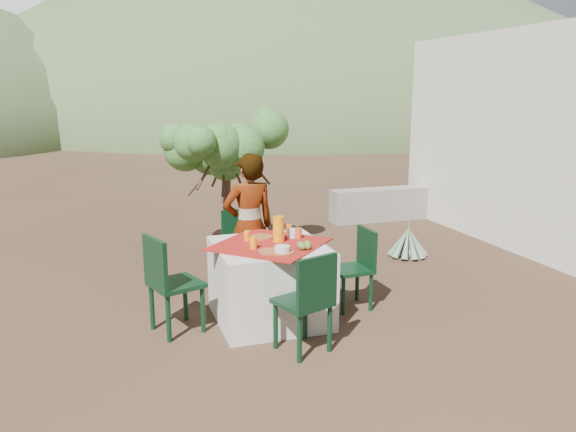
# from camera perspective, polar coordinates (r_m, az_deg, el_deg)

# --- Properties ---
(ground) EXTENTS (160.00, 160.00, 0.00)m
(ground) POSITION_cam_1_polar(r_m,az_deg,el_deg) (5.64, -3.90, -10.16)
(ground) COLOR #311E16
(ground) RESTS_ON ground
(table) EXTENTS (1.30, 1.30, 0.76)m
(table) POSITION_cam_1_polar(r_m,az_deg,el_deg) (5.44, -1.86, -6.70)
(table) COLOR beige
(table) RESTS_ON ground
(chair_far) EXTENTS (0.41, 0.41, 0.86)m
(chair_far) POSITION_cam_1_polar(r_m,az_deg,el_deg) (6.41, -4.78, -2.85)
(chair_far) COLOR black
(chair_far) RESTS_ON ground
(chair_near) EXTENTS (0.52, 0.52, 0.88)m
(chair_near) POSITION_cam_1_polar(r_m,az_deg,el_deg) (4.72, 2.08, -8.39)
(chair_near) COLOR black
(chair_near) RESTS_ON ground
(chair_left) EXTENTS (0.54, 0.54, 0.92)m
(chair_left) POSITION_cam_1_polar(r_m,az_deg,el_deg) (5.21, -12.10, -6.37)
(chair_left) COLOR black
(chair_left) RESTS_ON ground
(chair_right) EXTENTS (0.39, 0.39, 0.82)m
(chair_right) POSITION_cam_1_polar(r_m,az_deg,el_deg) (5.76, 7.05, -4.87)
(chair_right) COLOR black
(chair_right) RESTS_ON ground
(person) EXTENTS (0.61, 0.44, 1.55)m
(person) POSITION_cam_1_polar(r_m,az_deg,el_deg) (5.95, -3.98, -1.03)
(person) COLOR #8C6651
(person) RESTS_ON ground
(shrub_tree) EXTENTS (1.46, 1.43, 1.72)m
(shrub_tree) POSITION_cam_1_polar(r_m,az_deg,el_deg) (7.43, -6.00, 6.20)
(shrub_tree) COLOR #492F24
(shrub_tree) RESTS_ON ground
(agave) EXTENTS (0.53, 0.53, 0.56)m
(agave) POSITION_cam_1_polar(r_m,az_deg,el_deg) (7.67, 12.09, -2.69)
(agave) COLOR slate
(agave) RESTS_ON ground
(guesthouse) EXTENTS (3.20, 4.20, 3.00)m
(guesthouse) POSITION_cam_1_polar(r_m,az_deg,el_deg) (9.71, 27.03, 7.26)
(guesthouse) COLOR silver
(guesthouse) RESTS_ON ground
(stone_wall) EXTENTS (2.60, 0.35, 0.55)m
(stone_wall) POSITION_cam_1_polar(r_m,az_deg,el_deg) (9.93, 11.51, 1.32)
(stone_wall) COLOR gray
(stone_wall) RESTS_ON ground
(hill_near_right) EXTENTS (48.00, 48.00, 20.00)m
(hill_near_right) POSITION_cam_1_polar(r_m,az_deg,el_deg) (43.19, -0.31, 9.76)
(hill_near_right) COLOR #334828
(hill_near_right) RESTS_ON ground
(hill_far_center) EXTENTS (60.00, 60.00, 24.00)m
(hill_far_center) POSITION_cam_1_polar(r_m,az_deg,el_deg) (57.15, -21.26, 9.62)
(hill_far_center) COLOR slate
(hill_far_center) RESTS_ON ground
(hill_far_right) EXTENTS (36.00, 36.00, 14.00)m
(hill_far_right) POSITION_cam_1_polar(r_m,az_deg,el_deg) (58.87, 11.80, 10.27)
(hill_far_right) COLOR slate
(hill_far_right) RESTS_ON ground
(plate_far) EXTENTS (0.23, 0.23, 0.01)m
(plate_far) POSITION_cam_1_polar(r_m,az_deg,el_deg) (5.54, -2.72, -2.14)
(plate_far) COLOR brown
(plate_far) RESTS_ON table
(plate_near) EXTENTS (0.21, 0.21, 0.01)m
(plate_near) POSITION_cam_1_polar(r_m,az_deg,el_deg) (5.05, -1.87, -3.61)
(plate_near) COLOR brown
(plate_near) RESTS_ON table
(glass_far) EXTENTS (0.06, 0.06, 0.10)m
(glass_far) POSITION_cam_1_polar(r_m,az_deg,el_deg) (5.42, -4.17, -2.04)
(glass_far) COLOR orange
(glass_far) RESTS_ON table
(glass_near) EXTENTS (0.07, 0.07, 0.11)m
(glass_near) POSITION_cam_1_polar(r_m,az_deg,el_deg) (5.15, -3.55, -2.76)
(glass_near) COLOR orange
(glass_near) RESTS_ON table
(juice_pitcher) EXTENTS (0.11, 0.11, 0.25)m
(juice_pitcher) POSITION_cam_1_polar(r_m,az_deg,el_deg) (5.37, -0.96, -1.34)
(juice_pitcher) COLOR orange
(juice_pitcher) RESTS_ON table
(bowl_plate) EXTENTS (0.22, 0.22, 0.01)m
(bowl_plate) POSITION_cam_1_polar(r_m,az_deg,el_deg) (5.02, -0.58, -3.70)
(bowl_plate) COLOR brown
(bowl_plate) RESTS_ON table
(white_bowl) EXTENTS (0.14, 0.14, 0.05)m
(white_bowl) POSITION_cam_1_polar(r_m,az_deg,el_deg) (5.02, -0.59, -3.35)
(white_bowl) COLOR silver
(white_bowl) RESTS_ON bowl_plate
(jar_left) EXTENTS (0.06, 0.06, 0.10)m
(jar_left) POSITION_cam_1_polar(r_m,az_deg,el_deg) (5.51, 1.08, -1.76)
(jar_left) COLOR #CF5524
(jar_left) RESTS_ON table
(jar_right) EXTENTS (0.07, 0.07, 0.10)m
(jar_right) POSITION_cam_1_polar(r_m,az_deg,el_deg) (5.65, 0.12, -1.37)
(jar_right) COLOR #CF5524
(jar_right) RESTS_ON table
(napkin_holder) EXTENTS (0.09, 0.06, 0.10)m
(napkin_holder) POSITION_cam_1_polar(r_m,az_deg,el_deg) (5.51, 0.31, -1.76)
(napkin_holder) COLOR silver
(napkin_holder) RESTS_ON table
(fruit_cluster) EXTENTS (0.14, 0.13, 0.07)m
(fruit_cluster) POSITION_cam_1_polar(r_m,az_deg,el_deg) (5.14, 1.68, -3.01)
(fruit_cluster) COLOR #557A2C
(fruit_cluster) RESTS_ON table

